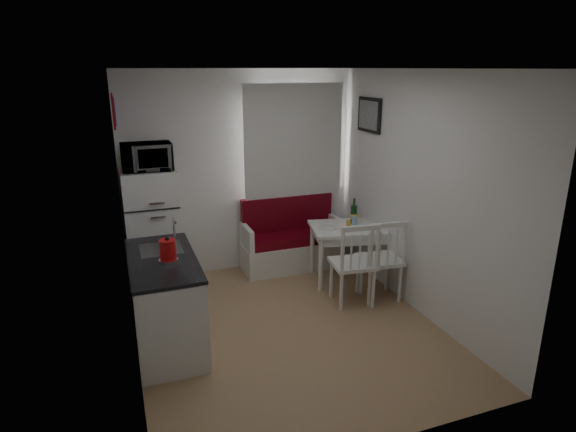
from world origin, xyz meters
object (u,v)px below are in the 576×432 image
kettle (168,250)px  chair_right (385,252)px  bench (291,245)px  microwave (146,157)px  dining_table (350,232)px  wine_bottle (354,211)px  kitchen_counter (165,301)px  fridge (153,232)px  chair_left (357,256)px

kettle → chair_right: bearing=4.1°
bench → microwave: 2.24m
microwave → dining_table: bearing=-11.7°
dining_table → wine_bottle: (0.10, 0.10, 0.24)m
dining_table → kettle: size_ratio=4.55×
kitchen_counter → microwave: 1.69m
wine_bottle → dining_table: bearing=-134.9°
microwave → wine_bottle: 2.58m
fridge → microwave: 0.90m
bench → microwave: bearing=-174.9°
fridge → kitchen_counter: bearing=-90.9°
dining_table → chair_left: chair_left is taller
chair_right → kettle: size_ratio=2.24×
kitchen_counter → chair_right: (2.45, 0.04, 0.16)m
fridge → kettle: 1.40m
chair_right → bench: bearing=122.3°
bench → chair_right: size_ratio=2.51×
fridge → microwave: bearing=-90.0°
kitchen_counter → microwave: microwave is taller
kitchen_counter → bench: kitchen_counter is taller
fridge → kettle: fridge is taller
dining_table → chair_right: 0.68m
bench → fridge: (-1.79, -0.11, 0.44)m
chair_right → microwave: microwave is taller
kitchen_counter → microwave: bearing=89.1°
kitchen_counter → bench: bearing=36.8°
dining_table → kettle: (-2.30, -0.84, 0.38)m
kitchen_counter → chair_left: (2.10, 0.04, 0.16)m
kitchen_counter → fridge: fridge is taller
kitchen_counter → dining_table: (2.35, 0.71, 0.18)m
fridge → wine_bottle: size_ratio=4.67×
dining_table → microwave: bearing=-179.5°
kitchen_counter → kettle: (0.05, -0.13, 0.56)m
dining_table → chair_right: chair_right is taller
bench → fridge: size_ratio=0.89×
wine_bottle → kitchen_counter: bearing=-161.6°
fridge → kettle: bearing=-88.7°
kitchen_counter → wine_bottle: 2.62m
microwave → kettle: microwave is taller
dining_table → fridge: fridge is taller
bench → chair_right: bearing=-64.1°
fridge → microwave: (0.00, -0.05, 0.90)m
chair_left → fridge: (-2.08, 1.20, 0.14)m
bench → dining_table: bearing=-50.0°
chair_right → fridge: 2.72m
bench → dining_table: size_ratio=1.24×
kitchen_counter → dining_table: bearing=16.9°
kettle → chair_left: bearing=4.7°
chair_right → chair_left: bearing=-173.5°
bench → kitchen_counter: bearing=-143.2°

